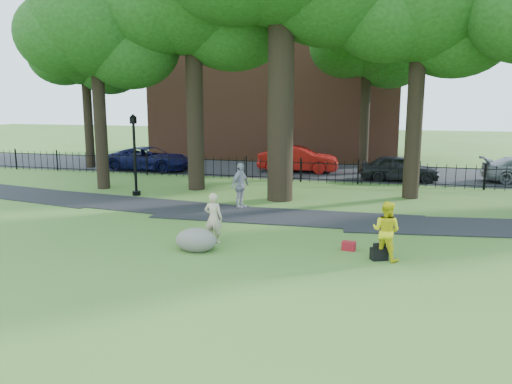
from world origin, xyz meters
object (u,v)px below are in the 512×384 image
(woman, at_px, (213,218))
(lamppost, at_px, (135,156))
(boulder, at_px, (196,238))
(red_sedan, at_px, (298,159))
(man, at_px, (386,231))

(woman, height_order, lamppost, lamppost)
(boulder, bearing_deg, red_sedan, 90.21)
(lamppost, distance_m, red_sedan, 10.91)
(man, relative_size, red_sedan, 0.35)
(boulder, xyz_separation_m, red_sedan, (-0.06, 16.33, 0.42))
(man, distance_m, red_sedan, 16.66)
(man, xyz_separation_m, lamppost, (-11.15, 6.57, 0.99))
(woman, height_order, man, man)
(man, relative_size, lamppost, 0.44)
(red_sedan, bearing_deg, boulder, 177.94)
(woman, relative_size, red_sedan, 0.33)
(lamppost, height_order, red_sedan, lamppost)
(boulder, bearing_deg, woman, 73.95)
(boulder, xyz_separation_m, lamppost, (-5.82, 7.12, 1.45))
(woman, relative_size, lamppost, 0.42)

